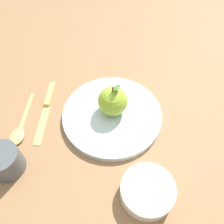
# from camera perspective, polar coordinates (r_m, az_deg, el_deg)

# --- Properties ---
(ground_plane) EXTENTS (2.40, 2.40, 0.00)m
(ground_plane) POSITION_cam_1_polar(r_m,az_deg,el_deg) (0.59, -3.97, -1.91)
(ground_plane) COLOR olive
(dinner_plate) EXTENTS (0.25, 0.25, 0.02)m
(dinner_plate) POSITION_cam_1_polar(r_m,az_deg,el_deg) (0.58, -0.00, -0.63)
(dinner_plate) COLOR silver
(dinner_plate) RESTS_ON ground_plane
(apple) EXTENTS (0.07, 0.07, 0.09)m
(apple) POSITION_cam_1_polar(r_m,az_deg,el_deg) (0.55, 0.17, 2.69)
(apple) COLOR #8CB22D
(apple) RESTS_ON dinner_plate
(side_bowl) EXTENTS (0.11, 0.11, 0.04)m
(side_bowl) POSITION_cam_1_polar(r_m,az_deg,el_deg) (0.49, 8.77, -18.68)
(side_bowl) COLOR silver
(side_bowl) RESTS_ON ground_plane
(cup) EXTENTS (0.07, 0.07, 0.06)m
(cup) POSITION_cam_1_polar(r_m,az_deg,el_deg) (0.54, -25.24, -10.84)
(cup) COLOR #4C5156
(cup) RESTS_ON ground_plane
(knife) EXTENTS (0.07, 0.19, 0.01)m
(knife) POSITION_cam_1_polar(r_m,az_deg,el_deg) (0.63, -15.82, 1.51)
(knife) COLOR #D8B766
(knife) RESTS_ON ground_plane
(spoon) EXTENTS (0.07, 0.16, 0.01)m
(spoon) POSITION_cam_1_polar(r_m,az_deg,el_deg) (0.61, -22.03, -4.26)
(spoon) COLOR #D8B766
(spoon) RESTS_ON ground_plane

